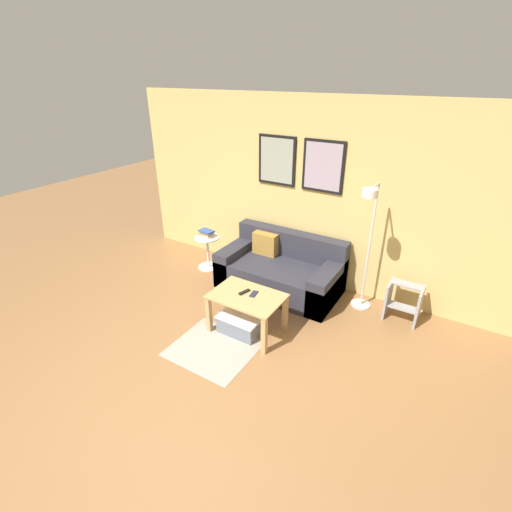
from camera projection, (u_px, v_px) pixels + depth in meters
name	position (u px, v px, depth m)	size (l,w,h in m)	color
ground_plane	(167.00, 408.00, 3.43)	(16.00, 16.00, 0.00)	olive
wall_back	(306.00, 194.00, 5.05)	(5.60, 0.09, 2.55)	#D6B76B
area_rug	(213.00, 349.00, 4.15)	(0.90, 0.80, 0.01)	#A39989
couch	(281.00, 271.00, 5.21)	(1.66, 0.88, 0.76)	#2D2D38
coffee_table	(247.00, 303.00, 4.29)	(0.83, 0.56, 0.49)	tan
storage_bin	(242.00, 322.00, 4.40)	(0.50, 0.40, 0.23)	slate
floor_lamp	(367.00, 238.00, 4.33)	(0.25, 0.55, 1.67)	silver
side_table	(208.00, 249.00, 5.73)	(0.39, 0.39, 0.52)	white
book_stack	(207.00, 233.00, 5.64)	(0.24, 0.19, 0.10)	silver
remote_control	(244.00, 292.00, 4.29)	(0.04, 0.15, 0.02)	black
cell_phone	(254.00, 294.00, 4.26)	(0.07, 0.14, 0.01)	#1E2338
step_stool	(403.00, 301.00, 4.56)	(0.40, 0.33, 0.47)	#99999E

